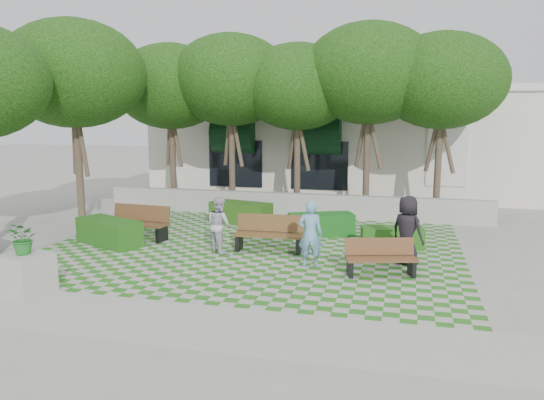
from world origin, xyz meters
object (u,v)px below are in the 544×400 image
(bench_east, at_px, (381,258))
(person_blue, at_px, (310,234))
(hedge_east, at_px, (392,238))
(hedge_midleft, at_px, (241,213))
(planter_front, at_px, (26,265))
(bench_mid, at_px, (269,234))
(bench_west, at_px, (138,223))
(hedge_west, at_px, (109,232))
(person_white, at_px, (219,225))
(hedge_midright, at_px, (321,225))
(person_dark, at_px, (407,230))

(bench_east, height_order, person_blue, person_blue)
(hedge_east, height_order, hedge_midleft, hedge_midleft)
(bench_east, xyz_separation_m, planter_front, (-7.46, -3.36, 0.22))
(bench_mid, xyz_separation_m, planter_front, (-4.22, -4.94, 0.16))
(person_blue, bearing_deg, bench_west, -21.62)
(hedge_midleft, relative_size, hedge_west, 1.00)
(bench_west, bearing_deg, person_white, -11.41)
(hedge_midright, relative_size, person_white, 1.28)
(planter_front, bearing_deg, hedge_midright, 53.54)
(hedge_east, height_order, planter_front, planter_front)
(hedge_midright, bearing_deg, bench_east, -61.74)
(bench_west, height_order, hedge_midleft, bench_west)
(hedge_midleft, relative_size, person_dark, 1.20)
(bench_west, height_order, person_blue, person_blue)
(person_white, bearing_deg, bench_west, 19.16)
(hedge_midright, bearing_deg, person_blue, -85.46)
(hedge_midright, xyz_separation_m, person_white, (-2.49, -2.84, 0.44))
(hedge_east, bearing_deg, planter_front, -141.12)
(bench_west, bearing_deg, hedge_midright, 24.46)
(bench_east, relative_size, hedge_midright, 0.87)
(bench_east, xyz_separation_m, hedge_midleft, (-5.22, 5.09, -0.05))
(bench_east, distance_m, bench_west, 7.91)
(bench_west, distance_m, person_white, 3.22)
(bench_mid, distance_m, person_dark, 3.90)
(hedge_midleft, height_order, planter_front, planter_front)
(planter_front, height_order, person_blue, person_blue)
(person_white, bearing_deg, person_blue, -159.68)
(hedge_midright, bearing_deg, hedge_east, -25.36)
(person_dark, bearing_deg, bench_mid, 25.81)
(hedge_west, xyz_separation_m, person_blue, (6.33, -0.83, 0.49))
(bench_mid, bearing_deg, hedge_west, -177.43)
(bench_east, height_order, bench_west, bench_west)
(bench_mid, distance_m, hedge_midleft, 4.03)
(person_blue, distance_m, person_white, 2.88)
(hedge_east, relative_size, person_white, 1.11)
(bench_east, relative_size, hedge_west, 0.82)
(bench_mid, relative_size, hedge_midright, 0.98)
(person_dark, xyz_separation_m, person_white, (-5.20, -0.07, -0.11))
(person_dark, distance_m, person_white, 5.20)
(hedge_midright, xyz_separation_m, person_dark, (2.71, -2.77, 0.56))
(hedge_midright, distance_m, person_blue, 3.67)
(person_blue, xyz_separation_m, person_white, (-2.77, 0.79, -0.07))
(hedge_midleft, distance_m, person_dark, 7.07)
(bench_mid, xyz_separation_m, hedge_midright, (1.14, 2.32, -0.14))
(bench_west, xyz_separation_m, planter_front, (0.19, -5.37, 0.14))
(bench_west, distance_m, planter_front, 5.37)
(hedge_west, height_order, planter_front, planter_front)
(bench_east, distance_m, person_blue, 1.88)
(person_white, bearing_deg, planter_front, 93.11)
(bench_east, relative_size, person_dark, 0.98)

